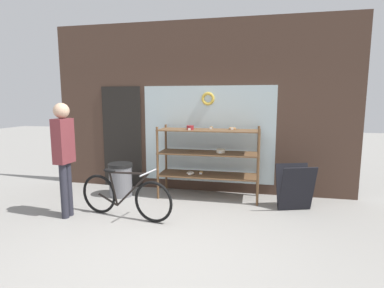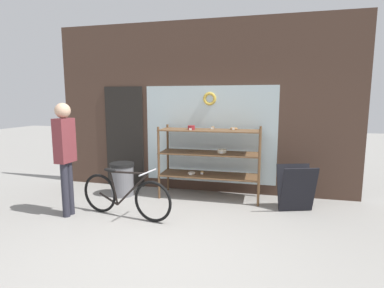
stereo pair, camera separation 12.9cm
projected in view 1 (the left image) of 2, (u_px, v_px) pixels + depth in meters
ground_plane at (161, 247)px, 3.74m from camera, size 30.00×30.00×0.00m
storefront_facade at (196, 110)px, 5.92m from camera, size 6.00×0.13×3.34m
display_case at (208, 154)px, 5.56m from camera, size 1.85×0.59×1.36m
bicycle at (125, 196)px, 4.65m from camera, size 1.62×0.47×0.77m
sandwich_board at (295, 188)px, 4.96m from camera, size 0.65×0.53×0.76m
pedestrian at (64, 150)px, 4.58m from camera, size 0.23×0.33×1.78m
trash_bin at (121, 178)px, 5.72m from camera, size 0.46×0.46×0.63m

